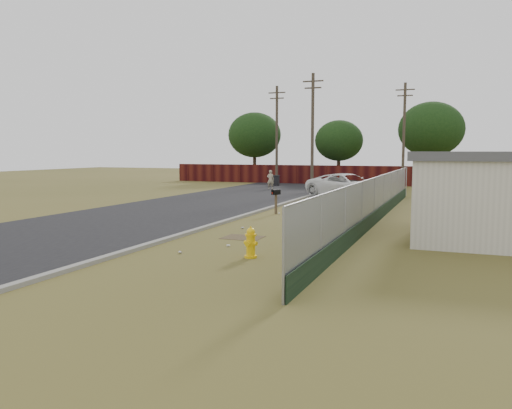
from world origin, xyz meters
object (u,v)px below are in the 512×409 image
at_px(fire_hydrant, 251,243).
at_px(trash_bin, 276,180).
at_px(mailbox, 276,194).
at_px(pedestrian, 271,180).
at_px(pickup_truck, 348,186).

xyz_separation_m(fire_hydrant, trash_bin, (-9.56, 29.30, 0.06)).
height_order(fire_hydrant, mailbox, mailbox).
xyz_separation_m(mailbox, pedestrian, (-5.82, 15.14, -0.19)).
relative_size(pickup_truck, trash_bin, 6.02).
relative_size(pickup_truck, pedestrian, 3.64).
height_order(pickup_truck, trash_bin, pickup_truck).
relative_size(mailbox, pickup_truck, 0.21).
xyz_separation_m(pedestrian, trash_bin, (-1.02, 4.23, -0.30)).
xyz_separation_m(fire_hydrant, mailbox, (-2.72, 9.93, 0.56)).
height_order(pedestrian, trash_bin, pedestrian).
bearing_deg(mailbox, pedestrian, 111.02).
height_order(fire_hydrant, trash_bin, trash_bin).
bearing_deg(pedestrian, pickup_truck, 138.62).
relative_size(fire_hydrant, pedestrian, 0.58).
bearing_deg(trash_bin, fire_hydrant, -71.93).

